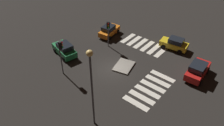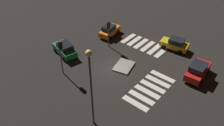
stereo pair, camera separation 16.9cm
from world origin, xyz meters
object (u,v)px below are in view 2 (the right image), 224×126
object	(u,v)px
car_red	(198,70)
street_lamp	(91,78)
traffic_light_west	(61,50)
traffic_island	(124,66)
car_green	(65,49)
traffic_light_north	(108,28)
car_yellow	(175,44)
car_orange	(109,30)

from	to	relation	value
car_red	street_lamp	bearing A→B (deg)	156.43
traffic_light_west	car_red	bearing A→B (deg)	-9.46
traffic_island	car_green	xyz separation A→B (m)	(-2.97, 7.86, 0.79)
traffic_light_west	traffic_light_north	world-z (taller)	traffic_light_west
traffic_light_west	street_lamp	bearing A→B (deg)	-69.02
car_yellow	traffic_light_north	distance (m)	9.58
car_orange	traffic_light_north	bearing A→B (deg)	-148.17
car_orange	street_lamp	world-z (taller)	street_lamp
traffic_island	traffic_light_north	size ratio (longest dim) A/B	0.81
traffic_island	car_yellow	size ratio (longest dim) A/B	0.81
car_red	car_green	world-z (taller)	car_red
car_orange	traffic_light_north	size ratio (longest dim) A/B	0.99
traffic_light_north	car_green	bearing A→B (deg)	-77.03
car_green	traffic_light_west	distance (m)	4.83
street_lamp	car_red	bearing A→B (deg)	-20.02
traffic_light_north	car_red	bearing A→B (deg)	53.20
traffic_light_west	traffic_light_north	size ratio (longest dim) A/B	1.16
car_red	street_lamp	world-z (taller)	street_lamp
traffic_light_north	street_lamp	distance (m)	13.97
car_yellow	traffic_light_west	world-z (taller)	traffic_light_west
traffic_light_west	traffic_light_north	bearing A→B (deg)	40.54
car_red	car_green	bearing A→B (deg)	110.72
car_green	traffic_light_north	size ratio (longest dim) A/B	1.09
traffic_light_west	traffic_light_north	distance (m)	8.08
street_lamp	traffic_light_north	bearing A→B (deg)	34.30
car_orange	traffic_light_west	xyz separation A→B (m)	(-10.63, -1.66, 2.70)
car_orange	traffic_light_north	world-z (taller)	traffic_light_north
traffic_island	car_yellow	xyz separation A→B (m)	(7.84, -2.96, 0.74)
car_orange	car_red	bearing A→B (deg)	-99.02
car_yellow	car_green	distance (m)	15.30
car_orange	car_green	distance (m)	7.98
traffic_island	car_orange	bearing A→B (deg)	53.25
street_lamp	traffic_island	bearing A→B (deg)	19.37
car_green	street_lamp	distance (m)	13.48
car_green	traffic_light_west	xyz separation A→B (m)	(-2.76, -2.96, 2.64)
car_orange	street_lamp	distance (m)	17.66
car_red	car_orange	bearing A→B (deg)	83.51
car_orange	car_green	xyz separation A→B (m)	(-7.87, 1.30, 0.06)
car_green	car_yellow	bearing A→B (deg)	-121.70
traffic_island	car_green	size ratio (longest dim) A/B	0.75
car_orange	car_green	size ratio (longest dim) A/B	0.91
traffic_island	car_red	distance (m)	9.00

